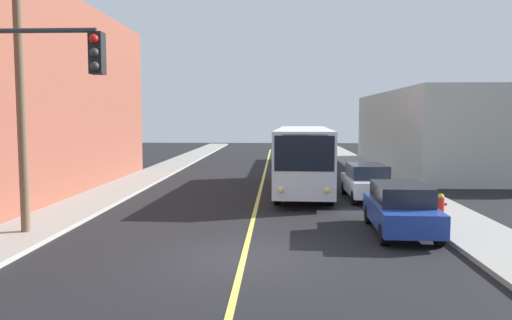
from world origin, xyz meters
TOP-DOWN VIEW (x-y plane):
  - ground_plane at (0.00, 0.00)m, footprint 120.00×120.00m
  - sidewalk_left at (-7.25, 10.00)m, footprint 2.50×90.00m
  - sidewalk_right at (7.25, 10.00)m, footprint 2.50×90.00m
  - lane_stripe_center at (0.00, 15.00)m, footprint 0.16×60.00m
  - building_right_warehouse at (14.50, 23.86)m, footprint 12.00×21.03m
  - city_bus at (2.20, 12.41)m, footprint 3.07×12.24m
  - parked_car_blue at (4.88, 3.00)m, footprint 1.94×4.46m
  - parked_car_silver at (4.98, 9.80)m, footprint 1.86×4.42m
  - utility_pole_near at (-7.09, 2.17)m, footprint 2.40×0.28m
  - traffic_signal_left_corner at (-5.41, -1.09)m, footprint 3.75×0.48m
  - fire_hydrant at (6.85, 5.19)m, footprint 0.44×0.26m

SIDE VIEW (x-z plane):
  - ground_plane at x=0.00m, z-range 0.00..0.00m
  - lane_stripe_center at x=0.00m, z-range 0.00..0.01m
  - sidewalk_left at x=-7.25m, z-range 0.00..0.15m
  - sidewalk_right at x=7.25m, z-range 0.00..0.15m
  - fire_hydrant at x=6.85m, z-range 0.16..1.00m
  - parked_car_blue at x=4.88m, z-range 0.03..1.65m
  - parked_car_silver at x=4.98m, z-range 0.03..1.65m
  - city_bus at x=2.20m, z-range 0.22..3.42m
  - building_right_warehouse at x=14.50m, z-range 0.00..5.57m
  - traffic_signal_left_corner at x=-5.41m, z-range 1.30..7.30m
  - utility_pole_near at x=-7.09m, z-range 0.64..10.21m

